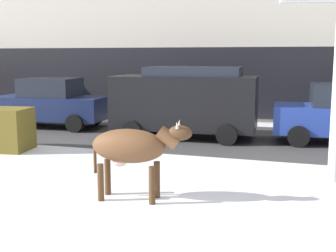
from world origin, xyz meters
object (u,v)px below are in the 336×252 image
at_px(cow_brown, 132,148).
at_px(car_black_van, 185,100).
at_px(car_navy_sedan, 51,103).
at_px(pedestrian_near_billboard, 68,96).

bearing_deg(cow_brown, car_black_van, 97.20).
distance_m(car_navy_sedan, car_black_van, 5.44).
height_order(car_navy_sedan, pedestrian_near_billboard, car_navy_sedan).
bearing_deg(car_navy_sedan, cow_brown, -48.45).
xyz_separation_m(car_navy_sedan, pedestrian_near_billboard, (-1.06, 2.99, -0.03)).
height_order(car_black_van, pedestrian_near_billboard, car_black_van).
distance_m(cow_brown, car_navy_sedan, 9.37).
distance_m(car_black_van, pedestrian_near_billboard, 7.38).
bearing_deg(car_black_van, car_navy_sedan, 173.97).
xyz_separation_m(cow_brown, car_black_van, (-0.81, 6.44, 0.25)).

